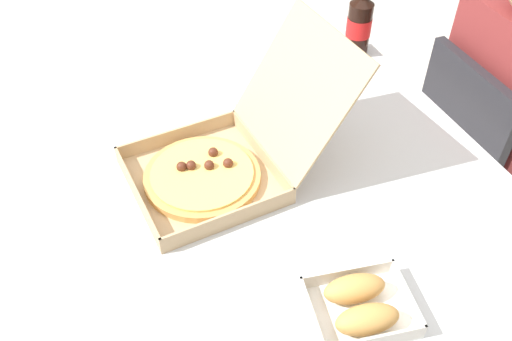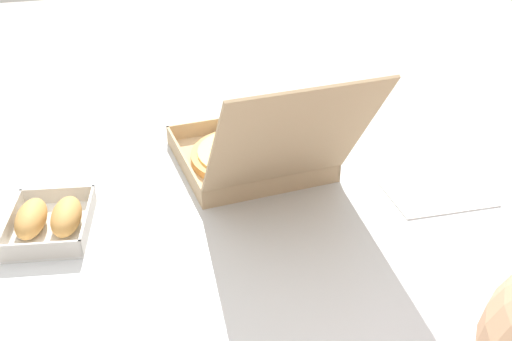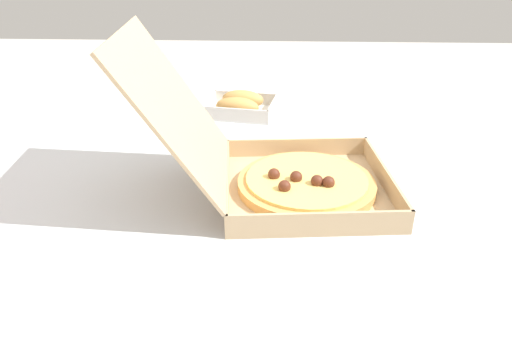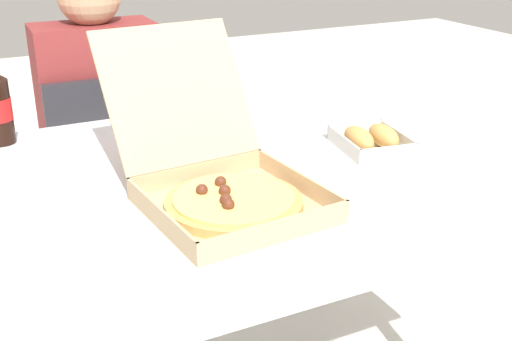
% 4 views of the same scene
% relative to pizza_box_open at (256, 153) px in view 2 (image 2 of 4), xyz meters
% --- Properties ---
extents(dining_table, '(1.18, 1.00, 0.74)m').
position_rel_pizza_box_open_xyz_m(dining_table, '(0.09, 0.14, -0.12)').
color(dining_table, silver).
rests_on(dining_table, ground_plane).
extents(pizza_box_open, '(0.36, 0.52, 0.31)m').
position_rel_pizza_box_open_xyz_m(pizza_box_open, '(0.00, 0.00, 0.00)').
color(pizza_box_open, tan).
rests_on(pizza_box_open, dining_table).
extents(bread_side_box, '(0.18, 0.21, 0.06)m').
position_rel_pizza_box_open_xyz_m(bread_side_box, '(0.44, 0.12, -0.02)').
color(bread_side_box, white).
rests_on(bread_side_box, dining_table).
extents(paper_menu, '(0.22, 0.16, 0.00)m').
position_rel_pizza_box_open_xyz_m(paper_menu, '(-0.35, 0.20, -0.04)').
color(paper_menu, white).
rests_on(paper_menu, dining_table).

